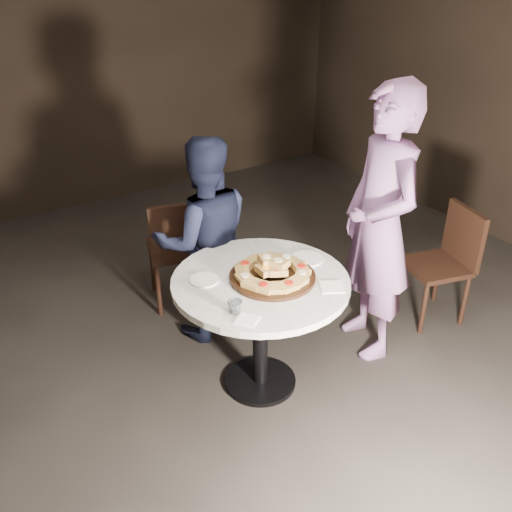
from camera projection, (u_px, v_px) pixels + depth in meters
The scene contains 13 objects.
floor at pixel (270, 386), 3.64m from camera, with size 7.00×7.00×0.00m, color black.
table at pixel (260, 300), 3.37m from camera, with size 1.37×1.37×0.78m.
serving_board at pixel (272, 277), 3.30m from camera, with size 0.50×0.50×0.02m, color black.
focaccia_pile at pixel (273, 270), 3.28m from camera, with size 0.45×0.44×0.12m.
plate_left at pixel (204, 280), 3.28m from camera, with size 0.17×0.17×0.01m, color white.
plate_right at pixel (307, 259), 3.50m from camera, with size 0.20×0.20×0.01m, color white.
water_glass at pixel (235, 307), 2.98m from camera, with size 0.08×0.08×0.07m, color silver.
napkin_near at pixel (247, 320), 2.94m from camera, with size 0.11×0.11×0.01m, color white.
napkin_far at pixel (332, 287), 3.22m from camera, with size 0.13×0.13×0.01m, color white.
chair_far at pixel (178, 246), 4.21m from camera, with size 0.53×0.54×0.90m.
chair_right at pixel (447, 257), 4.12m from camera, with size 0.50×0.49×0.86m.
diner_navy at pixel (205, 241), 3.83m from camera, with size 0.71×0.55×1.45m, color black.
diner_teal at pixel (380, 226), 3.61m from camera, with size 0.67×0.44×1.83m, color #855F96.
Camera 1 is at (-1.55, -2.31, 2.50)m, focal length 40.00 mm.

